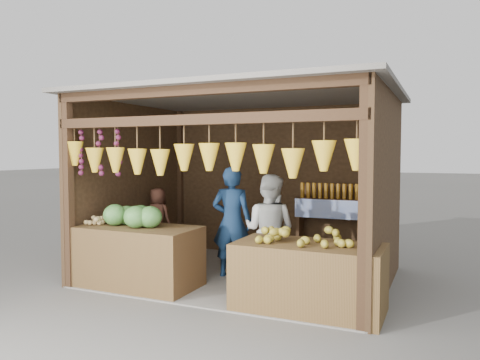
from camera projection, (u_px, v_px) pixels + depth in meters
name	position (u px, v px, depth m)	size (l,w,h in m)	color
ground	(244.00, 277.00, 6.86)	(80.00, 80.00, 0.00)	#514F49
stall_structure	(241.00, 163.00, 6.74)	(4.30, 3.30, 2.66)	slate
back_shelf	(335.00, 211.00, 7.56)	(1.25, 0.32, 1.32)	#382314
counter_left	(138.00, 257.00, 6.33)	(1.64, 0.85, 0.82)	#4B3019
counter_right	(309.00, 277.00, 5.36)	(1.68, 0.85, 0.78)	#4B3519
stool	(158.00, 255.00, 7.66)	(0.30, 0.30, 0.28)	black
man_standing	(232.00, 222.00, 6.77)	(0.59, 0.39, 1.63)	#142B4C
woman_standing	(269.00, 230.00, 6.36)	(0.74, 0.58, 1.53)	silver
vendor_seated	(158.00, 217.00, 7.62)	(0.47, 0.31, 0.97)	#4F2B1F
melon_pile	(133.00, 214.00, 6.33)	(1.00, 0.50, 0.32)	#165519
tanfruit_pile	(99.00, 219.00, 6.52)	(0.34, 0.40, 0.13)	#A17F4A
mango_pile	(316.00, 234.00, 5.33)	(1.40, 0.64, 0.22)	#B46F18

